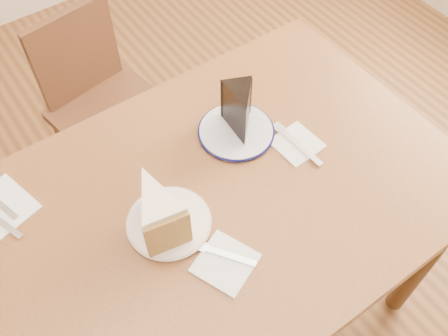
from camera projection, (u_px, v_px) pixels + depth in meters
ground at (218, 311)px, 1.78m from camera, size 4.00×4.00×0.00m
table at (215, 219)px, 1.26m from camera, size 1.20×0.80×0.75m
chair_far at (105, 105)px, 1.80m from camera, size 0.43×0.43×0.75m
plate_cream at (169, 223)px, 1.13m from camera, size 0.18×0.18×0.01m
plate_navy at (236, 131)px, 1.29m from camera, size 0.19×0.19×0.01m
carrot_cake at (156, 208)px, 1.08m from camera, size 0.12×0.15×0.11m
chocolate_cake at (241, 114)px, 1.24m from camera, size 0.11×0.13×0.12m
napkin_cream at (225, 263)px, 1.08m from camera, size 0.15×0.15×0.00m
napkin_navy at (297, 144)px, 1.27m from camera, size 0.12×0.12×0.00m
fork_cream at (226, 254)px, 1.08m from camera, size 0.09×0.12×0.00m
knife_navy at (298, 144)px, 1.27m from camera, size 0.03×0.17×0.00m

